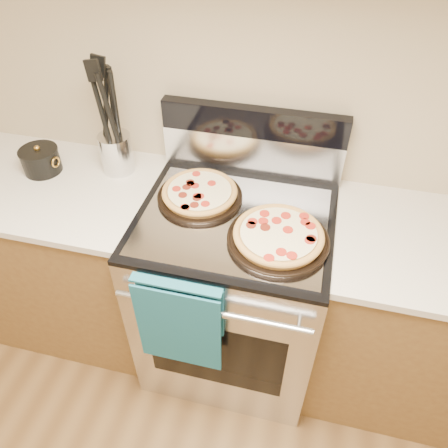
% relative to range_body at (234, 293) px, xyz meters
% --- Properties ---
extents(wall_back, '(4.00, 0.00, 4.00)m').
position_rel_range_body_xyz_m(wall_back, '(0.00, 0.35, 0.90)').
color(wall_back, tan).
rests_on(wall_back, ground).
extents(range_body, '(0.76, 0.68, 0.90)m').
position_rel_range_body_xyz_m(range_body, '(0.00, 0.00, 0.00)').
color(range_body, '#B7B7BC').
rests_on(range_body, ground).
extents(oven_window, '(0.56, 0.01, 0.40)m').
position_rel_range_body_xyz_m(oven_window, '(0.00, -0.34, 0.00)').
color(oven_window, black).
rests_on(oven_window, range_body).
extents(cooktop, '(0.76, 0.68, 0.02)m').
position_rel_range_body_xyz_m(cooktop, '(0.00, 0.00, 0.46)').
color(cooktop, black).
rests_on(cooktop, range_body).
extents(backsplash_lower, '(0.76, 0.06, 0.18)m').
position_rel_range_body_xyz_m(backsplash_lower, '(0.00, 0.31, 0.56)').
color(backsplash_lower, silver).
rests_on(backsplash_lower, cooktop).
extents(backsplash_upper, '(0.76, 0.06, 0.12)m').
position_rel_range_body_xyz_m(backsplash_upper, '(0.00, 0.31, 0.71)').
color(backsplash_upper, black).
rests_on(backsplash_upper, backsplash_lower).
extents(oven_handle, '(0.70, 0.03, 0.03)m').
position_rel_range_body_xyz_m(oven_handle, '(0.00, -0.38, 0.35)').
color(oven_handle, silver).
rests_on(oven_handle, range_body).
extents(dish_towel, '(0.32, 0.05, 0.42)m').
position_rel_range_body_xyz_m(dish_towel, '(-0.12, -0.38, 0.25)').
color(dish_towel, '#15576C').
rests_on(dish_towel, oven_handle).
extents(foil_sheet, '(0.70, 0.55, 0.01)m').
position_rel_range_body_xyz_m(foil_sheet, '(0.00, -0.03, 0.47)').
color(foil_sheet, gray).
rests_on(foil_sheet, cooktop).
extents(cabinet_left, '(1.00, 0.62, 0.88)m').
position_rel_range_body_xyz_m(cabinet_left, '(-0.88, 0.03, -0.01)').
color(cabinet_left, brown).
rests_on(cabinet_left, ground).
extents(countertop_left, '(1.02, 0.64, 0.03)m').
position_rel_range_body_xyz_m(countertop_left, '(-0.88, 0.03, 0.45)').
color(countertop_left, beige).
rests_on(countertop_left, cabinet_left).
extents(cabinet_right, '(1.00, 0.62, 0.88)m').
position_rel_range_body_xyz_m(cabinet_right, '(0.88, 0.03, -0.01)').
color(cabinet_right, brown).
rests_on(cabinet_right, ground).
extents(pepperoni_pizza_back, '(0.42, 0.42, 0.05)m').
position_rel_range_body_xyz_m(pepperoni_pizza_back, '(-0.16, 0.07, 0.50)').
color(pepperoni_pizza_back, '#AF6E35').
rests_on(pepperoni_pizza_back, foil_sheet).
extents(pepperoni_pizza_front, '(0.38, 0.38, 0.05)m').
position_rel_range_body_xyz_m(pepperoni_pizza_front, '(0.18, -0.10, 0.50)').
color(pepperoni_pizza_front, '#AF6E35').
rests_on(pepperoni_pizza_front, foil_sheet).
extents(utensil_crock, '(0.14, 0.14, 0.17)m').
position_rel_range_body_xyz_m(utensil_crock, '(-0.57, 0.19, 0.55)').
color(utensil_crock, silver).
rests_on(utensil_crock, countertop_left).
extents(saucepan, '(0.19, 0.19, 0.10)m').
position_rel_range_body_xyz_m(saucepan, '(-0.89, 0.11, 0.51)').
color(saucepan, black).
rests_on(saucepan, countertop_left).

